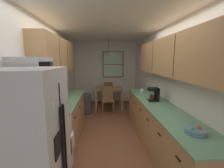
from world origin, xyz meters
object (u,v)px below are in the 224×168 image
object	(u,v)px
microwave_over_range	(33,69)
coffee_maker	(155,94)
mug_by_coffeemaker	(142,90)
table_serving_bowl	(110,87)
dining_table	(109,91)
fruit_bowl	(195,131)
stove_range	(47,149)
dining_chair_near	(108,98)
refrigerator	(26,154)
dining_chair_far	(108,91)
storage_canister	(55,105)
trash_bin	(86,104)

from	to	relation	value
microwave_over_range	coffee_maker	distance (m)	2.42
coffee_maker	mug_by_coffeemaker	xyz separation A→B (m)	(-0.04, 0.90, -0.10)
coffee_maker	table_serving_bowl	distance (m)	2.45
dining_table	fruit_bowl	world-z (taller)	fruit_bowl
stove_range	dining_chair_near	bearing A→B (deg)	69.71
refrigerator	microwave_over_range	world-z (taller)	microwave_over_range
stove_range	dining_table	xyz separation A→B (m)	(1.09, 3.37, 0.17)
dining_chair_near	dining_chair_far	distance (m)	1.16
dining_chair_near	dining_chair_far	size ratio (longest dim) A/B	1.00
dining_chair_far	mug_by_coffeemaker	distance (m)	2.27
stove_range	dining_chair_near	size ratio (longest dim) A/B	1.22
fruit_bowl	table_serving_bowl	distance (m)	3.85
microwave_over_range	storage_canister	world-z (taller)	microwave_over_range
dining_chair_near	storage_canister	bearing A→B (deg)	-114.51
microwave_over_range	dining_chair_near	xyz separation A→B (m)	(1.15, 2.79, -1.17)
microwave_over_range	mug_by_coffeemaker	size ratio (longest dim) A/B	5.02
mug_by_coffeemaker	fruit_bowl	distance (m)	2.38
mug_by_coffeemaker	fruit_bowl	bearing A→B (deg)	-89.39
storage_canister	mug_by_coffeemaker	distance (m)	2.41
mug_by_coffeemaker	refrigerator	bearing A→B (deg)	-126.15
microwave_over_range	trash_bin	bearing A→B (deg)	81.57
dining_chair_near	fruit_bowl	bearing A→B (deg)	-73.77
coffee_maker	dining_chair_far	bearing A→B (deg)	107.28
refrigerator	mug_by_coffeemaker	bearing A→B (deg)	53.85
stove_range	mug_by_coffeemaker	xyz separation A→B (m)	(1.96, 1.91, 0.48)
stove_range	coffee_maker	world-z (taller)	coffee_maker
trash_bin	mug_by_coffeemaker	bearing A→B (deg)	-26.92
dining_chair_near	mug_by_coffeemaker	xyz separation A→B (m)	(0.92, -0.88, 0.45)
dining_chair_near	dining_chair_far	xyz separation A→B (m)	(0.04, 1.16, 0.00)
refrigerator	mug_by_coffeemaker	size ratio (longest dim) A/B	14.22
dining_chair_far	table_serving_bowl	distance (m)	0.73
stove_range	trash_bin	bearing A→B (deg)	83.89
dining_chair_far	coffee_maker	bearing A→B (deg)	-72.72
stove_range	microwave_over_range	distance (m)	1.21
dining_chair_far	dining_table	bearing A→B (deg)	-88.83
mug_by_coffeemaker	dining_chair_near	bearing A→B (deg)	136.23
microwave_over_range	fruit_bowl	distance (m)	2.27
dining_chair_near	trash_bin	xyz separation A→B (m)	(-0.74, -0.04, -0.17)
refrigerator	table_serving_bowl	bearing A→B (deg)	74.83
refrigerator	stove_range	size ratio (longest dim) A/B	1.57
trash_bin	coffee_maker	distance (m)	2.54
stove_range	fruit_bowl	bearing A→B (deg)	-13.26
stove_range	fruit_bowl	xyz separation A→B (m)	(1.98, -0.47, 0.46)
refrigerator	storage_canister	bearing A→B (deg)	93.11
dining_chair_far	table_serving_bowl	xyz separation A→B (m)	(0.06, -0.66, 0.29)
refrigerator	dining_chair_near	size ratio (longest dim) A/B	1.92
refrigerator	dining_chair_near	world-z (taller)	refrigerator
mug_by_coffeemaker	fruit_bowl	size ratio (longest dim) A/B	0.49
trash_bin	mug_by_coffeemaker	size ratio (longest dim) A/B	5.42
dining_table	dining_chair_near	size ratio (longest dim) A/B	1.11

